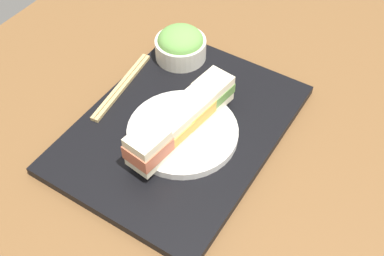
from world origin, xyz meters
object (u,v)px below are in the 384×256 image
at_px(sandwich_inner_far, 171,129).
at_px(sandwich_farmost, 148,148).
at_px(sandwich_nearmost, 213,91).
at_px(chopsticks_pair, 122,86).
at_px(salad_bowl, 181,45).
at_px(sandwich_plate, 183,132).
at_px(sandwich_inner_near, 193,110).

height_order(sandwich_inner_far, sandwich_farmost, sandwich_farmost).
relative_size(sandwich_nearmost, chopsticks_pair, 0.37).
bearing_deg(salad_bowl, sandwich_farmost, 22.63).
bearing_deg(sandwich_plate, chopsticks_pair, -103.16).
height_order(sandwich_plate, sandwich_farmost, sandwich_farmost).
bearing_deg(sandwich_plate, sandwich_nearmost, 173.31).
distance_m(sandwich_plate, sandwich_inner_near, 0.04).
relative_size(sandwich_nearmost, sandwich_inner_near, 0.99).
height_order(salad_bowl, chopsticks_pair, salad_bowl).
height_order(sandwich_plate, chopsticks_pair, sandwich_plate).
relative_size(sandwich_farmost, chopsticks_pair, 0.37).
xyz_separation_m(sandwich_plate, sandwich_nearmost, (-0.08, 0.01, 0.03)).
bearing_deg(salad_bowl, sandwich_plate, 34.04).
distance_m(salad_bowl, chopsticks_pair, 0.14).
bearing_deg(sandwich_inner_near, sandwich_farmost, -6.69).
distance_m(sandwich_farmost, chopsticks_pair, 0.20).
height_order(sandwich_plate, sandwich_nearmost, sandwich_nearmost).
bearing_deg(salad_bowl, sandwich_nearmost, 54.85).
distance_m(sandwich_plate, sandwich_nearmost, 0.09).
bearing_deg(sandwich_plate, sandwich_inner_far, -6.69).
relative_size(sandwich_plate, sandwich_inner_far, 2.82).
bearing_deg(sandwich_inner_far, salad_bowl, -150.52).
relative_size(sandwich_inner_near, salad_bowl, 0.70).
bearing_deg(sandwich_plate, sandwich_inner_near, 173.31).
relative_size(sandwich_plate, sandwich_inner_near, 2.69).
distance_m(sandwich_nearmost, salad_bowl, 0.15).
bearing_deg(salad_bowl, chopsticks_pair, -18.53).
bearing_deg(sandwich_inner_far, sandwich_inner_near, 173.31).
bearing_deg(chopsticks_pair, sandwich_inner_near, 86.55).
distance_m(sandwich_inner_far, sandwich_farmost, 0.06).
bearing_deg(sandwich_inner_near, salad_bowl, -140.37).
bearing_deg(sandwich_inner_far, sandwich_farmost, -6.69).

